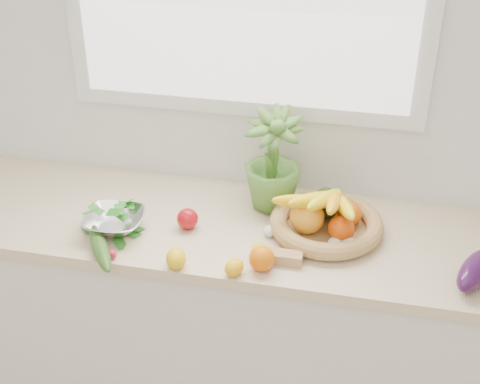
% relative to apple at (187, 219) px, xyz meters
% --- Properties ---
extents(back_wall, '(4.50, 0.02, 2.70)m').
position_rel_apple_xyz_m(back_wall, '(0.13, 0.36, 0.41)').
color(back_wall, white).
rests_on(back_wall, ground).
extents(counter_cabinet, '(2.20, 0.58, 0.86)m').
position_rel_apple_xyz_m(counter_cabinet, '(0.13, 0.06, -0.51)').
color(counter_cabinet, silver).
rests_on(counter_cabinet, ground).
extents(countertop, '(2.24, 0.62, 0.04)m').
position_rel_apple_xyz_m(countertop, '(0.13, 0.06, -0.06)').
color(countertop, beige).
rests_on(countertop, counter_cabinet).
extents(orange_loose, '(0.11, 0.11, 0.08)m').
position_rel_apple_xyz_m(orange_loose, '(0.30, -0.18, 0.00)').
color(orange_loose, orange).
rests_on(orange_loose, countertop).
extents(lemon_a, '(0.09, 0.10, 0.07)m').
position_rel_apple_xyz_m(lemon_a, '(0.03, -0.22, -0.00)').
color(lemon_a, yellow).
rests_on(lemon_a, countertop).
extents(lemon_b, '(0.08, 0.09, 0.06)m').
position_rel_apple_xyz_m(lemon_b, '(0.22, -0.22, -0.01)').
color(lemon_b, '#FDB30D').
rests_on(lemon_b, countertop).
extents(lemon_c, '(0.09, 0.09, 0.06)m').
position_rel_apple_xyz_m(lemon_c, '(0.28, -0.13, -0.01)').
color(lemon_c, '#FFB30D').
rests_on(lemon_c, countertop).
extents(apple, '(0.10, 0.10, 0.08)m').
position_rel_apple_xyz_m(apple, '(0.00, 0.00, 0.00)').
color(apple, '#AA0D14').
rests_on(apple, countertop).
extents(ginger, '(0.12, 0.05, 0.04)m').
position_rel_apple_xyz_m(ginger, '(0.36, -0.13, -0.02)').
color(ginger, tan).
rests_on(ginger, countertop).
extents(garlic_a, '(0.05, 0.05, 0.04)m').
position_rel_apple_xyz_m(garlic_a, '(0.29, 0.01, -0.02)').
color(garlic_a, white).
rests_on(garlic_a, countertop).
extents(garlic_b, '(0.06, 0.06, 0.04)m').
position_rel_apple_xyz_m(garlic_b, '(0.56, -0.01, -0.02)').
color(garlic_b, silver).
rests_on(garlic_b, countertop).
extents(garlic_c, '(0.06, 0.06, 0.04)m').
position_rel_apple_xyz_m(garlic_c, '(0.52, -0.02, -0.02)').
color(garlic_c, silver).
rests_on(garlic_c, countertop).
extents(eggplant, '(0.18, 0.25, 0.09)m').
position_rel_apple_xyz_m(eggplant, '(0.96, -0.10, 0.01)').
color(eggplant, '#330F3A').
rests_on(eggplant, countertop).
extents(cucumber, '(0.20, 0.26, 0.05)m').
position_rel_apple_xyz_m(cucumber, '(-0.24, -0.21, -0.01)').
color(cucumber, '#2B5719').
rests_on(cucumber, countertop).
extents(radish, '(0.04, 0.04, 0.03)m').
position_rel_apple_xyz_m(radish, '(-0.20, -0.22, -0.02)').
color(radish, red).
rests_on(radish, countertop).
extents(potted_herb, '(0.21, 0.21, 0.37)m').
position_rel_apple_xyz_m(potted_herb, '(0.26, 0.20, 0.16)').
color(potted_herb, '#4B7C2D').
rests_on(potted_herb, countertop).
extents(fruit_basket, '(0.51, 0.51, 0.19)m').
position_rel_apple_xyz_m(fruit_basket, '(0.48, 0.08, 0.02)').
color(fruit_basket, tan).
rests_on(fruit_basket, countertop).
extents(colander_with_spinach, '(0.23, 0.23, 0.11)m').
position_rel_apple_xyz_m(colander_with_spinach, '(-0.24, -0.07, 0.02)').
color(colander_with_spinach, silver).
rests_on(colander_with_spinach, countertop).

